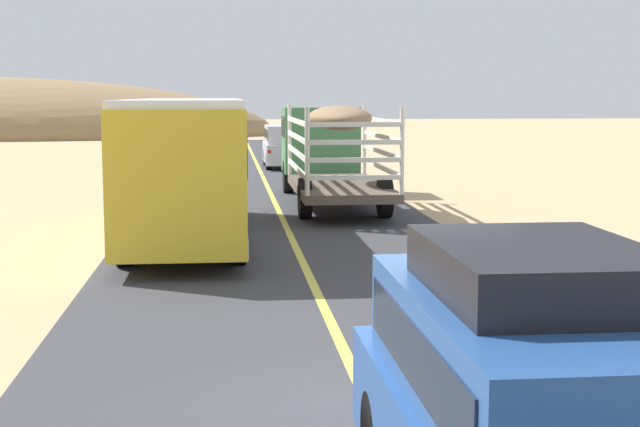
{
  "coord_description": "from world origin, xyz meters",
  "views": [
    {
      "loc": [
        -1.5,
        -9.36,
        3.32
      ],
      "look_at": [
        0.0,
        5.34,
        1.43
      ],
      "focal_mm": 51.99,
      "sensor_mm": 36.0,
      "label": 1
    }
  ],
  "objects_px": {
    "suv_near": "(533,406)",
    "livestock_truck": "(327,144)",
    "car_far": "(285,144)",
    "bus": "(187,165)"
  },
  "relations": [
    {
      "from": "livestock_truck",
      "to": "car_far",
      "type": "height_order",
      "value": "livestock_truck"
    },
    {
      "from": "suv_near",
      "to": "livestock_truck",
      "type": "bearing_deg",
      "value": 87.35
    },
    {
      "from": "livestock_truck",
      "to": "car_far",
      "type": "distance_m",
      "value": 13.36
    },
    {
      "from": "suv_near",
      "to": "livestock_truck",
      "type": "relative_size",
      "value": 0.48
    },
    {
      "from": "livestock_truck",
      "to": "suv_near",
      "type": "bearing_deg",
      "value": -92.65
    },
    {
      "from": "suv_near",
      "to": "car_far",
      "type": "distance_m",
      "value": 36.41
    },
    {
      "from": "livestock_truck",
      "to": "car_far",
      "type": "xyz_separation_m",
      "value": [
        -0.46,
        13.33,
        -0.7
      ]
    },
    {
      "from": "bus",
      "to": "car_far",
      "type": "bearing_deg",
      "value": 80.35
    },
    {
      "from": "car_far",
      "to": "livestock_truck",
      "type": "bearing_deg",
      "value": -88.01
    },
    {
      "from": "suv_near",
      "to": "bus",
      "type": "xyz_separation_m",
      "value": [
        -3.01,
        15.17,
        0.6
      ]
    }
  ]
}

